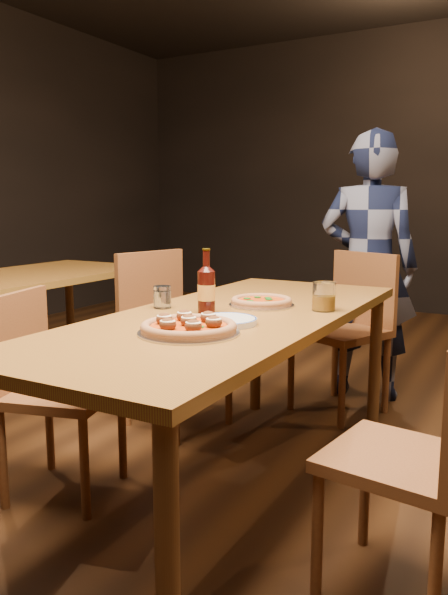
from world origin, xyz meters
The scene contains 14 objects.
ground centered at (0.00, 0.00, 0.00)m, with size 9.00×9.00×0.00m, color black.
room_shell centered at (0.00, 0.00, 1.86)m, with size 9.00×9.00×9.00m.
table_main centered at (0.00, 0.00, 0.68)m, with size 0.80×2.00×0.75m.
chair_main_nw centered at (-0.59, -0.32, 0.43)m, with size 0.40×0.40×0.87m, color brown, non-canonical shape.
chair_main_sw centered at (-0.60, 0.52, 0.48)m, with size 0.45×0.45×0.96m, color brown, non-canonical shape.
chair_main_e centered at (0.73, -0.29, 0.43)m, with size 0.40×0.40×0.86m, color brown, non-canonical shape.
chair_end centered at (0.09, 1.14, 0.47)m, with size 0.44×0.44×0.94m, color brown, non-canonical shape.
pizza_meatball centered at (0.05, -0.38, 0.77)m, with size 0.34×0.34×0.06m.
pizza_margherita centered at (0.03, 0.22, 0.77)m, with size 0.27×0.27×0.04m.
plate_stack centered at (0.08, -0.18, 0.76)m, with size 0.22×0.22×0.02m, color white.
beer_bottle centered at (-0.08, -0.04, 0.84)m, with size 0.07×0.07×0.25m.
water_glass centered at (-0.30, -0.03, 0.80)m, with size 0.07×0.07×0.09m, color white.
amber_glass centered at (0.30, 0.23, 0.81)m, with size 0.09×0.09×0.11m, color #AE7113.
diner centered at (0.14, 1.49, 0.80)m, with size 0.58×0.38×1.60m, color black.
Camera 1 is at (1.05, -1.96, 1.18)m, focal length 35.00 mm.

